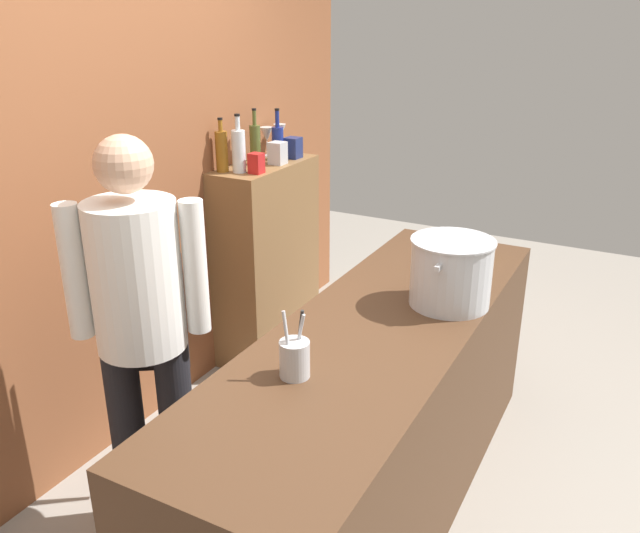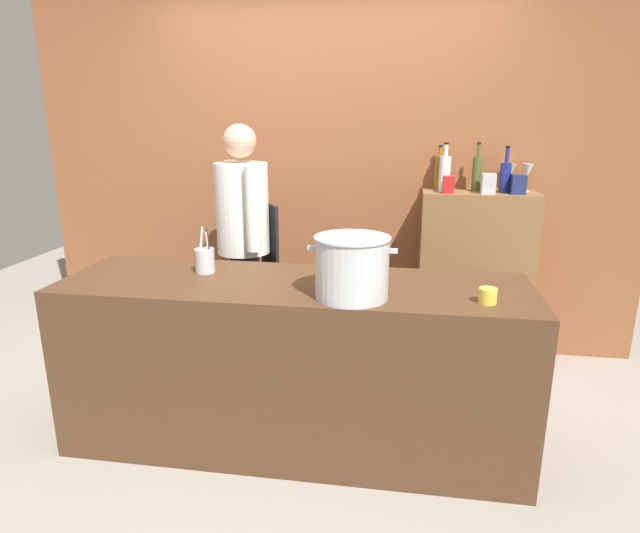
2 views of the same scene
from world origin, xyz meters
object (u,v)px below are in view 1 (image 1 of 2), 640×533
(utensil_crock, at_px, (295,358))
(wine_glass_tall, at_px, (280,133))
(stockpot_large, at_px, (451,272))
(butter_jar, at_px, (484,252))
(wine_bottle_cobalt, at_px, (278,142))
(wine_bottle_amber, at_px, (222,151))
(wine_glass_short, at_px, (267,135))
(wine_bottle_clear, at_px, (239,150))
(spice_tin_navy, at_px, (293,148))
(chef, at_px, (141,316))
(wine_bottle_olive, at_px, (255,144))
(spice_tin_red, at_px, (256,163))
(spice_tin_silver, at_px, (278,153))

(utensil_crock, xyz_separation_m, wine_glass_tall, (1.84, 1.17, 0.38))
(stockpot_large, xyz_separation_m, butter_jar, (0.61, 0.01, -0.11))
(wine_bottle_cobalt, relative_size, wine_glass_tall, 1.64)
(stockpot_large, height_order, wine_bottle_amber, wine_bottle_amber)
(wine_glass_short, bearing_deg, wine_glass_tall, -16.79)
(wine_bottle_clear, relative_size, wine_glass_short, 1.80)
(wine_bottle_cobalt, distance_m, wine_glass_short, 0.12)
(stockpot_large, bearing_deg, wine_glass_short, 58.05)
(wine_bottle_amber, xyz_separation_m, wine_glass_short, (0.47, 0.00, 0.01))
(wine_glass_short, height_order, spice_tin_navy, wine_glass_short)
(chef, distance_m, wine_bottle_cobalt, 1.76)
(wine_bottle_olive, height_order, wine_glass_short, wine_bottle_olive)
(chef, xyz_separation_m, wine_bottle_amber, (1.26, 0.51, 0.37))
(stockpot_large, height_order, butter_jar, stockpot_large)
(wine_bottle_cobalt, distance_m, wine_bottle_olive, 0.18)
(spice_tin_navy, bearing_deg, spice_tin_red, -176.85)
(wine_bottle_clear, xyz_separation_m, wine_glass_short, (0.44, 0.10, 0.01))
(wine_bottle_olive, height_order, spice_tin_navy, wine_bottle_olive)
(butter_jar, distance_m, wine_bottle_clear, 1.43)
(wine_bottle_amber, bearing_deg, spice_tin_navy, -18.58)
(utensil_crock, distance_m, spice_tin_red, 1.68)
(utensil_crock, bearing_deg, wine_bottle_cobalt, 32.88)
(utensil_crock, relative_size, spice_tin_navy, 1.94)
(wine_glass_tall, height_order, wine_glass_short, wine_glass_tall)
(wine_bottle_olive, bearing_deg, spice_tin_red, -145.77)
(wine_glass_tall, height_order, spice_tin_red, wine_glass_tall)
(stockpot_large, bearing_deg, chef, 129.72)
(butter_jar, xyz_separation_m, wine_bottle_olive, (0.09, 1.40, 0.40))
(wine_bottle_amber, bearing_deg, wine_bottle_olive, -14.11)
(chef, distance_m, spice_tin_silver, 1.63)
(butter_jar, relative_size, wine_bottle_cobalt, 0.27)
(wine_bottle_clear, distance_m, wine_bottle_amber, 0.10)
(wine_bottle_cobalt, bearing_deg, chef, -166.49)
(wine_bottle_olive, relative_size, spice_tin_silver, 2.49)
(wine_bottle_cobalt, distance_m, spice_tin_red, 0.38)
(wine_glass_short, bearing_deg, butter_jar, -102.09)
(spice_tin_red, bearing_deg, spice_tin_navy, 3.15)
(wine_bottle_cobalt, bearing_deg, stockpot_large, -122.54)
(wine_glass_short, xyz_separation_m, spice_tin_red, (-0.42, -0.19, -0.07))
(wine_bottle_cobalt, xyz_separation_m, wine_glass_short, (0.05, 0.11, 0.02))
(butter_jar, bearing_deg, wine_glass_short, 77.91)
(wine_bottle_clear, relative_size, wine_bottle_olive, 0.99)
(wine_bottle_amber, distance_m, spice_tin_navy, 0.53)
(stockpot_large, bearing_deg, butter_jar, 1.37)
(wine_glass_tall, bearing_deg, spice_tin_navy, -118.94)
(spice_tin_navy, bearing_deg, butter_jar, -104.78)
(utensil_crock, distance_m, wine_bottle_clear, 1.74)
(wine_bottle_clear, bearing_deg, wine_glass_short, 12.29)
(wine_glass_short, bearing_deg, stockpot_large, -121.95)
(wine_bottle_cobalt, height_order, spice_tin_navy, wine_bottle_cobalt)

